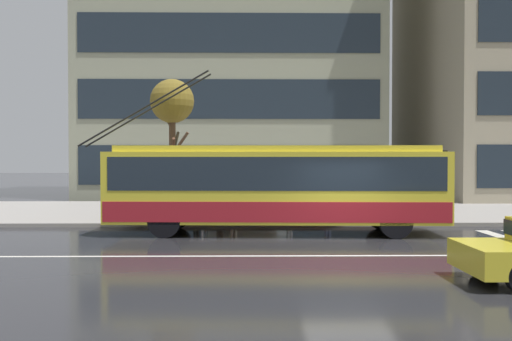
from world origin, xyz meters
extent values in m
plane|color=#26262A|center=(0.00, 0.00, 0.00)|extent=(160.00, 160.00, 0.00)
cube|color=gray|center=(0.00, 9.47, 0.07)|extent=(80.00, 10.00, 0.14)
cube|color=silver|center=(0.00, -1.20, 0.00)|extent=(72.00, 0.14, 0.01)
cube|color=yellow|center=(-1.94, 2.87, 1.57)|extent=(11.10, 2.89, 2.30)
cube|color=yellow|center=(-1.94, 2.87, 2.82)|extent=(10.43, 2.62, 0.20)
cube|color=#1E2833|center=(-1.94, 2.87, 2.03)|extent=(10.66, 2.90, 1.06)
cube|color=#AA1D27|center=(-1.94, 2.87, 0.83)|extent=(10.99, 2.92, 0.64)
cube|color=#1E2833|center=(3.51, 2.66, 2.03)|extent=(0.20, 2.17, 1.15)
cube|color=black|center=(3.36, 2.67, 2.62)|extent=(0.23, 1.88, 0.28)
cylinder|color=black|center=(-6.29, 3.39, 4.15)|extent=(4.36, 0.23, 2.52)
cylinder|color=black|center=(-6.32, 2.69, 4.15)|extent=(4.36, 0.23, 2.52)
cylinder|color=black|center=(1.84, 3.81, 0.52)|extent=(1.05, 0.34, 1.04)
cylinder|color=black|center=(1.76, 1.65, 0.52)|extent=(1.05, 0.34, 1.04)
cylinder|color=black|center=(-5.42, 4.09, 0.52)|extent=(1.05, 0.34, 1.04)
cylinder|color=black|center=(-5.50, 1.93, 0.52)|extent=(1.05, 0.34, 1.04)
cylinder|color=black|center=(2.21, -3.38, 0.31)|extent=(0.62, 0.20, 0.62)
cylinder|color=gray|center=(-1.17, 5.59, 1.37)|extent=(0.08, 0.08, 2.45)
cylinder|color=gray|center=(-4.63, 5.59, 1.37)|extent=(0.08, 0.08, 2.45)
cylinder|color=gray|center=(-1.17, 7.09, 1.37)|extent=(0.08, 0.08, 2.45)
cylinder|color=gray|center=(-4.63, 7.09, 1.37)|extent=(0.08, 0.08, 2.45)
cube|color=#99ADB2|center=(-2.90, 7.09, 1.42)|extent=(3.29, 0.04, 1.96)
cube|color=#B2B2B7|center=(-2.90, 6.34, 2.63)|extent=(3.76, 1.81, 0.08)
cube|color=brown|center=(-2.90, 6.72, 0.59)|extent=(2.42, 0.36, 0.08)
cylinder|color=#2A2429|center=(-3.94, 6.61, 0.58)|extent=(0.14, 0.14, 0.89)
cylinder|color=#2A2429|center=(-4.08, 6.70, 0.58)|extent=(0.14, 0.14, 0.89)
cylinder|color=navy|center=(-4.01, 6.65, 1.34)|extent=(0.50, 0.50, 0.62)
sphere|color=tan|center=(-4.01, 6.65, 1.76)|extent=(0.22, 0.22, 0.22)
cone|color=#294EA7|center=(-3.91, 6.59, 2.05)|extent=(1.43, 1.43, 0.29)
cylinder|color=#333333|center=(-3.91, 6.59, 1.52)|extent=(0.02, 0.02, 0.77)
cylinder|color=black|center=(-4.95, 7.11, 0.58)|extent=(0.14, 0.14, 0.88)
cylinder|color=black|center=(-5.08, 7.02, 0.58)|extent=(0.14, 0.14, 0.88)
cylinder|color=#273430|center=(-5.01, 7.06, 1.31)|extent=(0.50, 0.50, 0.60)
sphere|color=tan|center=(-5.01, 7.06, 1.72)|extent=(0.21, 0.21, 0.21)
cone|color=black|center=(-4.91, 7.13, 2.00)|extent=(1.10, 1.10, 0.29)
cylinder|color=#333333|center=(-4.91, 7.13, 1.48)|extent=(0.02, 0.02, 0.74)
cylinder|color=#2B344F|center=(0.47, 6.69, 0.57)|extent=(0.14, 0.14, 0.85)
cylinder|color=#2B344F|center=(0.33, 6.62, 0.57)|extent=(0.14, 0.14, 0.85)
cylinder|color=#464047|center=(0.40, 6.65, 1.31)|extent=(0.49, 0.49, 0.64)
sphere|color=tan|center=(0.40, 6.65, 1.75)|extent=(0.23, 0.23, 0.23)
cone|color=gold|center=(0.29, 6.60, 2.04)|extent=(1.20, 1.20, 0.30)
cylinder|color=#333333|center=(0.29, 6.60, 1.50)|extent=(0.02, 0.02, 0.79)
cylinder|color=#4B4741|center=(-3.36, 5.41, 0.54)|extent=(0.14, 0.14, 0.80)
cylinder|color=#4B4741|center=(-3.50, 5.35, 0.54)|extent=(0.14, 0.14, 0.80)
cylinder|color=gray|center=(-3.43, 5.38, 1.22)|extent=(0.48, 0.48, 0.56)
sphere|color=tan|center=(-3.43, 5.38, 1.61)|extent=(0.23, 0.23, 0.23)
cone|color=gold|center=(-3.32, 5.43, 1.91)|extent=(1.16, 1.16, 0.27)
cylinder|color=#333333|center=(-3.32, 5.43, 1.40)|extent=(0.02, 0.02, 0.75)
cylinder|color=brown|center=(-5.98, 6.91, 2.21)|extent=(0.27, 0.27, 4.13)
cylinder|color=brown|center=(-5.65, 6.80, 3.12)|extent=(0.79, 0.36, 0.98)
cylinder|color=#4C432E|center=(-5.92, 7.34, 3.11)|extent=(0.25, 0.98, 1.10)
cylinder|color=#533525|center=(-5.89, 6.48, 2.96)|extent=(0.32, 0.96, 0.79)
cylinder|color=brown|center=(-6.20, 7.17, 4.09)|extent=(0.60, 0.68, 0.84)
sphere|color=brown|center=(-5.98, 6.91, 4.87)|extent=(1.80, 1.80, 1.80)
cube|color=#1E2833|center=(-3.97, 16.18, 2.14)|extent=(17.86, 0.06, 2.34)
cube|color=#1E2833|center=(-3.97, 16.18, 6.04)|extent=(17.86, 0.06, 2.34)
cube|color=#1E2833|center=(-3.97, 16.18, 9.94)|extent=(17.86, 0.06, 2.34)
camera|label=1|loc=(-2.84, -14.33, 2.48)|focal=36.14mm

